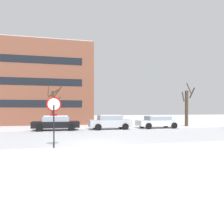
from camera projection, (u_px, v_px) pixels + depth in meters
ground_plane at (94, 143)px, 13.56m from camera, size 120.00×120.00×0.00m
road_surface at (86, 136)px, 17.10m from camera, size 80.00×9.29×0.00m
stop_sign at (54, 112)px, 11.77m from camera, size 0.76×0.15×2.68m
parked_car_black at (56, 123)px, 21.72m from camera, size 4.44×2.11×1.41m
parked_car_silver at (110, 122)px, 22.84m from camera, size 4.24×2.03×1.45m
parked_car_white at (158, 122)px, 24.27m from camera, size 4.48×2.14×1.33m
tree_far_right at (53, 107)px, 24.55m from camera, size 1.56×1.50×4.63m
tree_far_mid at (187, 106)px, 27.25m from camera, size 1.48×1.45×5.17m
building_far_left at (35, 85)px, 32.60m from camera, size 15.58×10.31×10.97m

